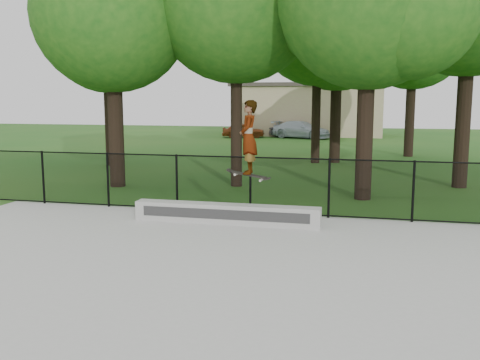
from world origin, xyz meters
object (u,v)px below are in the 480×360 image
Objects in this scene: car_b at (289,131)px; skater_airborne at (249,139)px; car_a at (243,130)px; car_c at (301,130)px; grind_ledge at (226,214)px.

car_b is 1.52× the size of skater_airborne.
car_a is 4.54m from car_c.
car_b is (-2.84, 30.14, 0.22)m from grind_ledge.
grind_ledge is 30.27m from car_b.
skater_airborne reaches higher than grind_ledge.
skater_airborne reaches higher than car_c.
skater_airborne reaches higher than car_b.
skater_airborne is (2.28, -29.01, 1.43)m from car_c.
car_b is 30.40m from skater_airborne.
car_b reaches higher than grind_ledge.
skater_airborne is at bearing 167.46° from car_b.
car_c is (1.11, -1.15, 0.15)m from car_b.
grind_ledge is 1.07× the size of car_c.
car_a is at bearing 103.34° from skater_airborne.
skater_airborne is at bearing -2.69° from grind_ledge.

